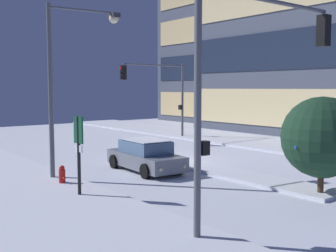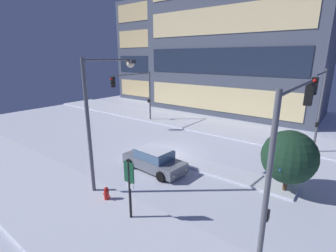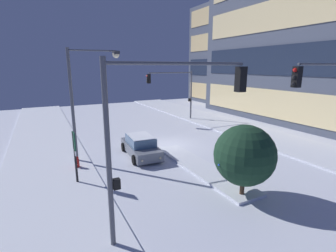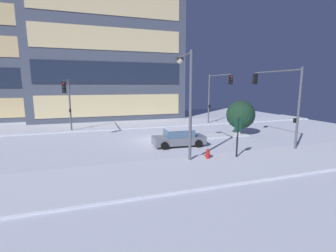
% 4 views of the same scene
% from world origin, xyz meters
% --- Properties ---
extents(ground, '(52.00, 52.00, 0.00)m').
position_xyz_m(ground, '(0.00, 0.00, 0.00)').
color(ground, silver).
extents(curb_strip_near, '(52.00, 5.20, 0.14)m').
position_xyz_m(curb_strip_near, '(0.00, -8.95, 0.07)').
color(curb_strip_near, silver).
rests_on(curb_strip_near, ground).
extents(curb_strip_far, '(52.00, 5.20, 0.14)m').
position_xyz_m(curb_strip_far, '(0.00, 8.95, 0.07)').
color(curb_strip_far, silver).
rests_on(curb_strip_far, ground).
extents(median_strip, '(9.00, 1.80, 0.14)m').
position_xyz_m(median_strip, '(5.07, -0.39, 0.07)').
color(median_strip, silver).
rests_on(median_strip, ground).
extents(office_tower_main, '(22.52, 10.85, 27.63)m').
position_xyz_m(office_tower_main, '(-2.75, 19.04, 13.82)').
color(office_tower_main, '#4C5466').
rests_on(office_tower_main, ground).
extents(office_tower_secondary, '(14.38, 10.70, 16.46)m').
position_xyz_m(office_tower_secondary, '(-17.01, 22.10, 8.23)').
color(office_tower_secondary, '#4C5466').
rests_on(office_tower_secondary, ground).
extents(car_near, '(4.63, 2.24, 1.49)m').
position_xyz_m(car_near, '(1.21, -2.88, 0.71)').
color(car_near, slate).
rests_on(car_near, ground).
extents(traffic_light_corner_far_right, '(0.32, 5.41, 6.58)m').
position_xyz_m(traffic_light_corner_far_right, '(9.27, 5.14, 4.54)').
color(traffic_light_corner_far_right, '#565960').
rests_on(traffic_light_corner_far_right, ground).
extents(traffic_light_corner_near_right, '(0.32, 5.82, 6.56)m').
position_xyz_m(traffic_light_corner_near_right, '(9.58, -4.96, 4.56)').
color(traffic_light_corner_near_right, '#565960').
rests_on(traffic_light_corner_near_right, ground).
extents(traffic_light_corner_far_left, '(0.32, 5.81, 5.80)m').
position_xyz_m(traffic_light_corner_far_left, '(-8.02, 4.84, 4.07)').
color(traffic_light_corner_far_left, '#565960').
rests_on(traffic_light_corner_far_left, ground).
extents(street_lamp_arched, '(0.70, 3.23, 7.40)m').
position_xyz_m(street_lamp_arched, '(0.51, -6.24, 4.87)').
color(street_lamp_arched, '#565960').
rests_on(street_lamp_arched, ground).
extents(fire_hydrant, '(0.48, 0.26, 0.84)m').
position_xyz_m(fire_hydrant, '(1.70, -7.29, 0.41)').
color(fire_hydrant, red).
rests_on(fire_hydrant, ground).
extents(parking_info_sign, '(0.55, 0.12, 2.93)m').
position_xyz_m(parking_info_sign, '(3.83, -7.58, 1.88)').
color(parking_info_sign, black).
rests_on(parking_info_sign, ground).
extents(decorated_tree_median, '(2.94, 2.97, 3.62)m').
position_xyz_m(decorated_tree_median, '(8.94, -0.55, 2.15)').
color(decorated_tree_median, '#473323').
rests_on(decorated_tree_median, ground).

